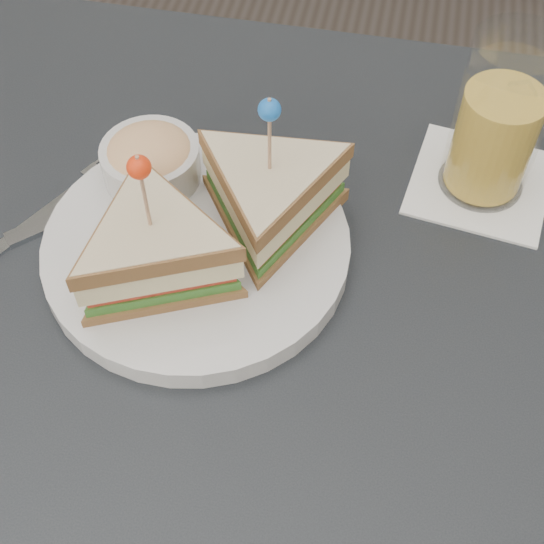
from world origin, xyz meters
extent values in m
cube|color=black|center=(0.00, 0.00, 0.73)|extent=(0.80, 0.80, 0.03)
cylinder|color=black|center=(-0.35, 0.35, 0.36)|extent=(0.04, 0.04, 0.72)
cylinder|color=black|center=(0.35, 0.35, 0.36)|extent=(0.04, 0.04, 0.72)
cylinder|color=silver|center=(-0.07, 0.05, 0.76)|extent=(0.30, 0.30, 0.02)
cylinder|color=silver|center=(-0.07, 0.05, 0.77)|extent=(0.30, 0.30, 0.00)
cylinder|color=tan|center=(-0.09, 0.01, 0.87)|extent=(0.00, 0.00, 0.08)
sphere|color=red|center=(-0.09, 0.01, 0.90)|extent=(0.02, 0.02, 0.02)
cylinder|color=tan|center=(-0.01, 0.09, 0.87)|extent=(0.00, 0.00, 0.08)
sphere|color=#1658A9|center=(-0.01, 0.09, 0.90)|extent=(0.02, 0.02, 0.02)
cylinder|color=silver|center=(-0.12, 0.12, 0.79)|extent=(0.10, 0.10, 0.04)
ellipsoid|color=#E0B772|center=(-0.12, 0.12, 0.80)|extent=(0.09, 0.09, 0.04)
cube|color=silver|center=(-0.22, 0.06, 0.75)|extent=(0.07, 0.11, 0.00)
cube|color=silver|center=(-0.19, 0.13, 0.75)|extent=(0.03, 0.03, 0.00)
cube|color=silver|center=(-0.20, 0.07, 0.75)|extent=(0.09, 0.08, 0.01)
cube|color=silver|center=(-0.12, 0.14, 0.75)|extent=(0.11, 0.10, 0.00)
cylinder|color=silver|center=(-0.08, 0.18, 0.75)|extent=(0.03, 0.03, 0.00)
cube|color=white|center=(0.18, 0.19, 0.75)|extent=(0.14, 0.14, 0.00)
cylinder|color=gold|center=(0.18, 0.19, 0.81)|extent=(0.08, 0.08, 0.10)
cylinder|color=white|center=(0.18, 0.19, 0.83)|extent=(0.09, 0.09, 0.16)
cube|color=white|center=(0.19, 0.20, 0.85)|extent=(0.02, 0.02, 0.02)
cube|color=white|center=(0.16, 0.18, 0.85)|extent=(0.03, 0.03, 0.02)
camera|label=1|loc=(0.08, -0.34, 1.28)|focal=50.00mm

